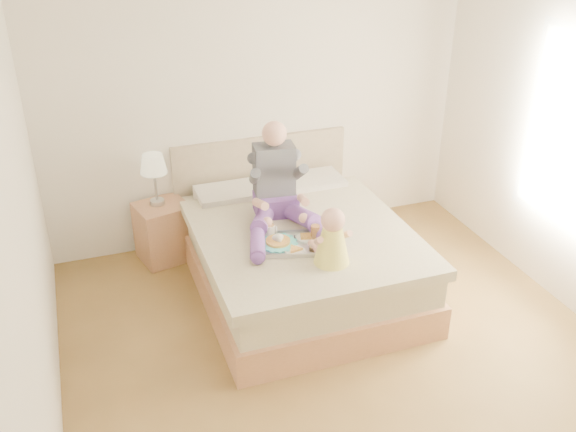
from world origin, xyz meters
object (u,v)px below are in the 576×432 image
object	(u,v)px
nightstand	(164,232)
adult	(279,193)
baby	(332,240)
bed	(296,251)
tray	(291,241)

from	to	relation	value
nightstand	adult	distance (m)	1.27
adult	baby	size ratio (longest dim) A/B	2.33
adult	baby	world-z (taller)	adult
bed	tray	xyz separation A→B (m)	(-0.17, -0.36, 0.32)
bed	baby	distance (m)	0.84
nightstand	tray	xyz separation A→B (m)	(0.83, -1.16, 0.37)
nightstand	baby	xyz separation A→B (m)	(1.03, -1.48, 0.52)
nightstand	baby	size ratio (longest dim) A/B	1.23
bed	adult	xyz separation A→B (m)	(-0.12, 0.08, 0.54)
bed	adult	size ratio (longest dim) A/B	2.10
bed	tray	distance (m)	0.52
bed	adult	world-z (taller)	adult
bed	nightstand	world-z (taller)	bed
nightstand	baby	distance (m)	1.88
nightstand	baby	world-z (taller)	baby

